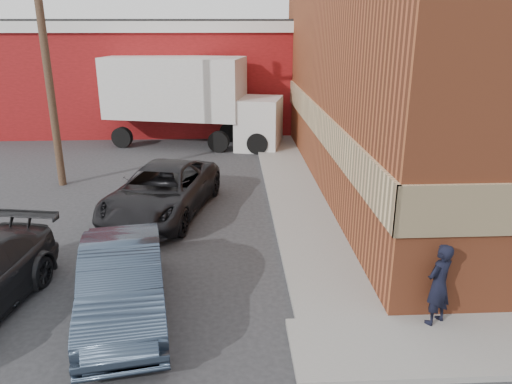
# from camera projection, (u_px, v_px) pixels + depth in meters

# --- Properties ---
(ground) EXTENTS (90.00, 90.00, 0.00)m
(ground) POSITION_uv_depth(u_px,v_px,m) (311.00, 323.00, 9.63)
(ground) COLOR #28282B
(ground) RESTS_ON ground
(sidewalk_west) EXTENTS (1.80, 18.00, 0.12)m
(sidewalk_west) POSITION_uv_depth(u_px,v_px,m) (289.00, 179.00, 18.14)
(sidewalk_west) COLOR gray
(sidewalk_west) RESTS_ON ground
(warehouse) EXTENTS (16.30, 8.30, 5.60)m
(warehouse) POSITION_uv_depth(u_px,v_px,m) (147.00, 73.00, 27.30)
(warehouse) COLOR maroon
(warehouse) RESTS_ON ground
(utility_pole) EXTENTS (2.00, 0.26, 9.00)m
(utility_pole) POSITION_uv_depth(u_px,v_px,m) (44.00, 46.00, 16.21)
(utility_pole) COLOR brown
(utility_pole) RESTS_ON ground
(man) EXTENTS (0.70, 0.64, 1.62)m
(man) POSITION_uv_depth(u_px,v_px,m) (439.00, 284.00, 9.21)
(man) COLOR black
(man) RESTS_ON sidewalk_south
(sedan) EXTENTS (2.29, 4.60, 1.45)m
(sedan) POSITION_uv_depth(u_px,v_px,m) (123.00, 282.00, 9.69)
(sedan) COLOR #2A3747
(sedan) RESTS_ON ground
(suv_a) EXTENTS (3.58, 5.69, 1.47)m
(suv_a) POSITION_uv_depth(u_px,v_px,m) (162.00, 191.00, 14.84)
(suv_a) COLOR black
(suv_a) RESTS_ON ground
(box_truck) EXTENTS (8.41, 4.23, 3.99)m
(box_truck) POSITION_uv_depth(u_px,v_px,m) (191.00, 96.00, 22.63)
(box_truck) COLOR silver
(box_truck) RESTS_ON ground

